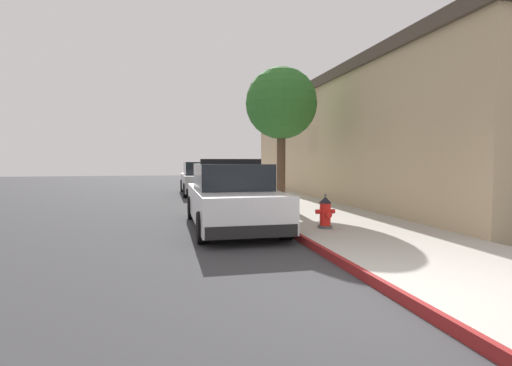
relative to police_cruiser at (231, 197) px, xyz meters
name	(u,v)px	position (x,y,z in m)	size (l,w,h in m)	color
ground_plane	(113,214)	(-3.28, 4.07, -0.84)	(33.38, 60.00, 0.20)	#353538
sidewalk_pavement	(289,204)	(2.72, 4.07, -0.67)	(3.18, 60.00, 0.14)	#ADA89E
curb_painted_edge	(244,205)	(1.09, 4.07, -0.67)	(0.08, 60.00, 0.14)	maroon
storefront_building	(396,141)	(8.07, 5.83, 1.70)	(7.75, 18.77, 4.87)	tan
police_cruiser	(231,197)	(0.00, 0.00, 0.00)	(1.94, 4.84, 1.68)	white
parked_car_silver_ahead	(202,179)	(0.13, 9.84, 0.00)	(1.94, 4.84, 1.56)	#B2B5BA
fire_hydrant	(325,212)	(1.88, -1.37, -0.25)	(0.44, 0.40, 0.76)	#4C4C51
street_tree	(281,104)	(2.13, 2.99, 2.72)	(2.33, 2.33, 4.52)	brown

